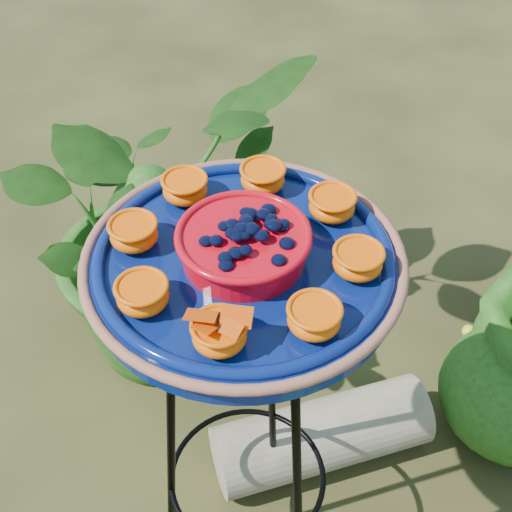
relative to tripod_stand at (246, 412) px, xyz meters
The scene contains 4 objects.
tripod_stand is the anchor object (origin of this frame).
feeder_dish 0.42m from the tripod_stand, 98.07° to the right, with size 0.61×0.61×0.11m.
driftwood_log 0.58m from the tripod_stand, 54.14° to the left, with size 0.19×0.19×0.58m, color tan.
shrub_back_left 0.76m from the tripod_stand, 113.29° to the left, with size 0.83×0.72×0.92m, color #1F4311.
Camera 1 is at (-0.06, -0.76, 1.78)m, focal length 50.00 mm.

